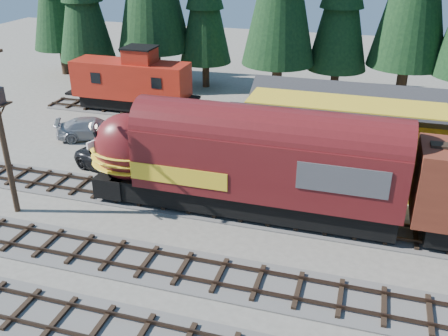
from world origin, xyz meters
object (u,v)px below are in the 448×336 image
(locomotive, at_px, (233,166))
(utility_pole, at_px, (0,121))
(pickup_truck_a, at_px, (116,159))
(depot, at_px, (342,131))
(caboose, at_px, (132,82))
(pickup_truck_b, at_px, (93,128))

(locomotive, xyz_separation_m, utility_pole, (-11.57, -3.55, 2.63))
(locomotive, height_order, pickup_truck_a, locomotive)
(depot, height_order, caboose, caboose)
(pickup_truck_a, bearing_deg, depot, -58.56)
(locomotive, distance_m, utility_pole, 12.39)
(depot, bearing_deg, utility_pole, -149.21)
(utility_pole, relative_size, pickup_truck_b, 1.76)
(locomotive, bearing_deg, utility_pole, -162.96)
(utility_pole, xyz_separation_m, pickup_truck_b, (-1.57, 11.03, -4.61))
(locomotive, relative_size, pickup_truck_a, 3.10)
(depot, bearing_deg, pickup_truck_b, 176.96)
(caboose, distance_m, pickup_truck_b, 6.77)
(locomotive, relative_size, pickup_truck_b, 3.28)
(depot, height_order, pickup_truck_b, depot)
(locomotive, distance_m, pickup_truck_b, 15.25)
(locomotive, distance_m, caboose, 19.06)
(depot, distance_m, utility_pole, 19.78)
(caboose, bearing_deg, utility_pole, -85.56)
(utility_pole, height_order, pickup_truck_a, utility_pole)
(locomotive, xyz_separation_m, pickup_truck_a, (-8.72, 2.83, -1.97))
(depot, height_order, pickup_truck_a, depot)
(caboose, xyz_separation_m, utility_pole, (1.36, -17.55, 2.79))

